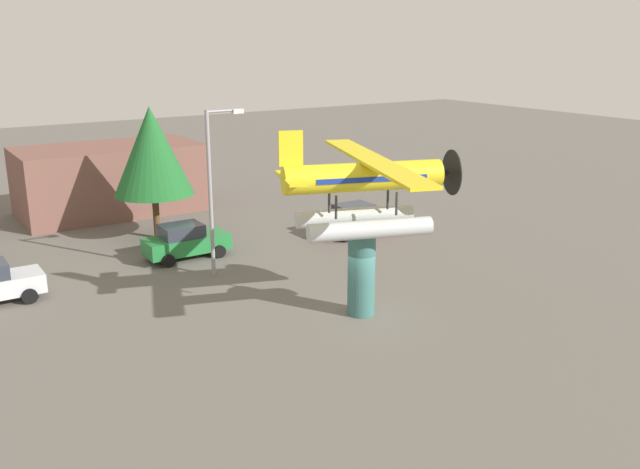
{
  "coord_description": "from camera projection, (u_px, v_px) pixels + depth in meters",
  "views": [
    {
      "loc": [
        -15.42,
        -20.57,
        10.78
      ],
      "look_at": [
        0.0,
        3.0,
        2.59
      ],
      "focal_mm": 38.52,
      "sensor_mm": 36.0,
      "label": 1
    }
  ],
  "objects": [
    {
      "name": "ground_plane",
      "position": [
        361.0,
        313.0,
        27.64
      ],
      "size": [
        140.0,
        140.0,
        0.0
      ],
      "primitive_type": "plane",
      "color": "#605B54"
    },
    {
      "name": "display_pedestal",
      "position": [
        361.0,
        273.0,
        27.16
      ],
      "size": [
        1.1,
        1.1,
        3.45
      ],
      "primitive_type": "cylinder",
      "color": "#386B66",
      "rests_on": "ground"
    },
    {
      "name": "floatplane_monument",
      "position": [
        366.0,
        189.0,
        26.24
      ],
      "size": [
        7.2,
        10.19,
        4.0
      ],
      "rotation": [
        0.0,
        0.0,
        -0.33
      ],
      "color": "silver",
      "rests_on": "display_pedestal"
    },
    {
      "name": "car_mid_green",
      "position": [
        186.0,
        241.0,
        34.33
      ],
      "size": [
        4.2,
        2.02,
        1.76
      ],
      "color": "#237A38",
      "rests_on": "ground"
    },
    {
      "name": "car_far_red",
      "position": [
        356.0,
        219.0,
        38.39
      ],
      "size": [
        4.2,
        2.02,
        1.76
      ],
      "color": "red",
      "rests_on": "ground"
    },
    {
      "name": "streetlight_primary",
      "position": [
        214.0,
        181.0,
        30.92
      ],
      "size": [
        1.84,
        0.28,
        7.66
      ],
      "color": "gray",
      "rests_on": "ground"
    },
    {
      "name": "storefront_building",
      "position": [
        110.0,
        179.0,
        43.0
      ],
      "size": [
        10.95,
        5.94,
        4.2
      ],
      "primitive_type": "cube",
      "color": "brown",
      "rests_on": "ground"
    },
    {
      "name": "tree_east",
      "position": [
        152.0,
        151.0,
        36.66
      ],
      "size": [
        4.28,
        4.28,
        7.22
      ],
      "color": "brown",
      "rests_on": "ground"
    }
  ]
}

